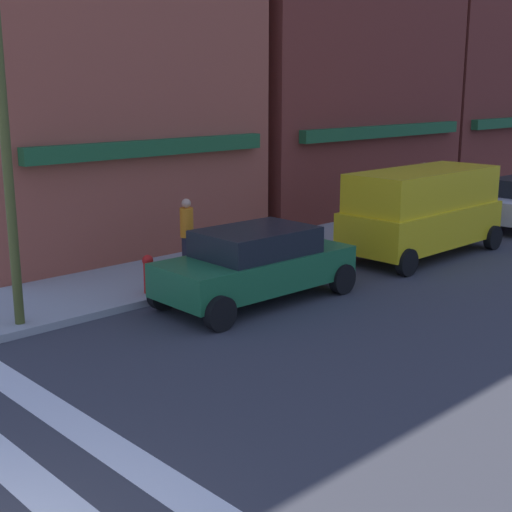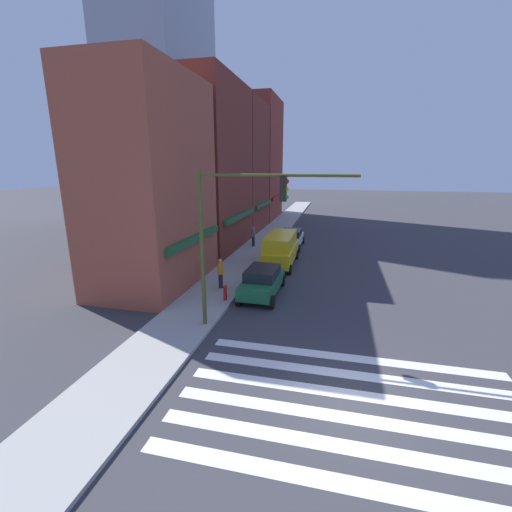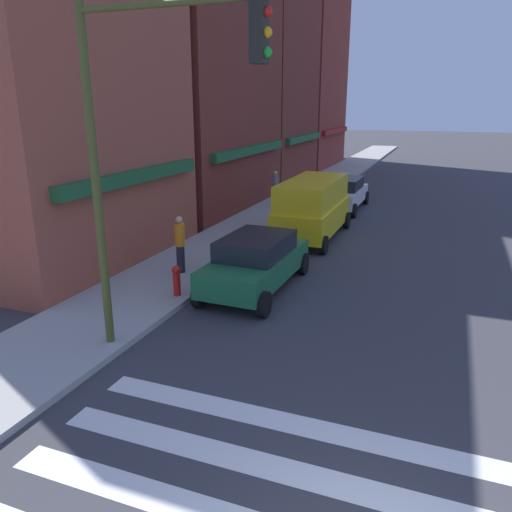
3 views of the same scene
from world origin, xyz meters
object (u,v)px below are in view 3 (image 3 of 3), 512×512
(traffic_signal, at_px, (157,122))
(sedan_green, at_px, (256,261))
(pedestrian_grey_coat, at_px, (275,188))
(fire_hydrant, at_px, (177,279))
(van_yellow, at_px, (312,206))
(sedan_white, at_px, (343,193))
(pedestrian_orange_vest, at_px, (180,243))

(traffic_signal, height_order, sedan_green, traffic_signal)
(pedestrian_grey_coat, xyz_separation_m, fire_hydrant, (-12.78, -1.57, -0.46))
(van_yellow, bearing_deg, traffic_signal, 178.57)
(van_yellow, relative_size, fire_hydrant, 5.95)
(sedan_green, distance_m, pedestrian_grey_coat, 11.67)
(sedan_white, relative_size, fire_hydrant, 5.24)
(traffic_signal, xyz_separation_m, sedan_white, (16.76, -0.21, -4.01))
(sedan_white, bearing_deg, pedestrian_grey_coat, 107.89)
(traffic_signal, distance_m, sedan_white, 17.23)
(traffic_signal, relative_size, pedestrian_orange_vest, 3.95)
(sedan_white, height_order, pedestrian_grey_coat, pedestrian_grey_coat)
(van_yellow, bearing_deg, pedestrian_orange_vest, 156.74)
(van_yellow, height_order, pedestrian_orange_vest, van_yellow)
(sedan_white, height_order, pedestrian_orange_vest, pedestrian_orange_vest)
(fire_hydrant, bearing_deg, pedestrian_grey_coat, 7.01)
(fire_hydrant, bearing_deg, sedan_white, -7.02)
(van_yellow, distance_m, pedestrian_grey_coat, 5.98)
(pedestrian_grey_coat, relative_size, fire_hydrant, 2.10)
(van_yellow, bearing_deg, sedan_green, 179.68)
(van_yellow, xyz_separation_m, pedestrian_orange_vest, (-6.03, 2.55, -0.21))
(van_yellow, relative_size, pedestrian_orange_vest, 2.83)
(pedestrian_grey_coat, bearing_deg, van_yellow, 179.39)
(sedan_white, relative_size, pedestrian_orange_vest, 2.49)
(sedan_white, bearing_deg, traffic_signal, 179.64)
(pedestrian_orange_vest, height_order, fire_hydrant, pedestrian_orange_vest)
(traffic_signal, xyz_separation_m, pedestrian_grey_coat, (15.72, 3.07, -3.78))
(van_yellow, bearing_deg, pedestrian_grey_coat, 32.88)
(sedan_white, xyz_separation_m, fire_hydrant, (-13.81, 1.70, -0.23))
(sedan_white, distance_m, pedestrian_orange_vest, 12.34)
(van_yellow, xyz_separation_m, pedestrian_grey_coat, (5.00, 3.27, -0.21))
(van_yellow, bearing_deg, fire_hydrant, 167.35)
(sedan_green, xyz_separation_m, van_yellow, (6.20, -0.00, 0.44))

